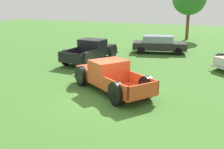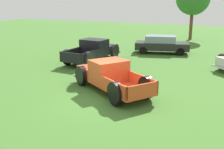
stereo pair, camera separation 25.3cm
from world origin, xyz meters
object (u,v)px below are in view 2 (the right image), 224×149
trash_can (94,45)px  pickup_truck_behind_left (95,50)px  sedan_distant_b (162,44)px  pickup_truck_foreground (108,76)px

trash_can → pickup_truck_behind_left: bearing=-61.8°
sedan_distant_b → trash_can: 6.00m
sedan_distant_b → trash_can: sedan_distant_b is taller
pickup_truck_foreground → sedan_distant_b: pickup_truck_foreground is taller
sedan_distant_b → trash_can: (-5.87, -1.22, -0.31)m
trash_can → sedan_distant_b: bearing=11.7°
pickup_truck_foreground → pickup_truck_behind_left: (-3.84, 5.89, 0.03)m
pickup_truck_behind_left → sedan_distant_b: 6.31m
pickup_truck_foreground → trash_can: 11.34m
sedan_distant_b → trash_can: size_ratio=5.06×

